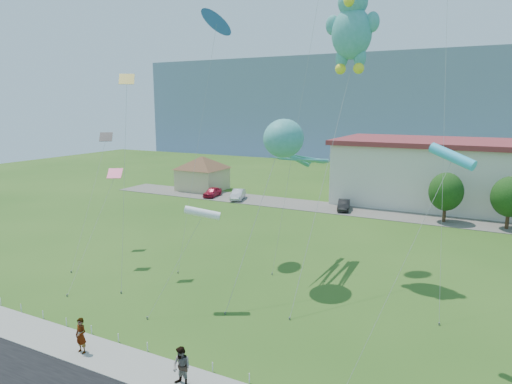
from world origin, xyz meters
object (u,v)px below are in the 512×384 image
(pedestrian_left, at_px, (81,336))
(teddy_bear_kite, at_px, (352,27))
(parked_car_red, at_px, (212,192))
(parked_car_black, at_px, (344,205))
(pavilion, at_px, (202,170))
(parked_car_silver, at_px, (238,195))
(octopus_kite, at_px, (290,147))
(pedestrian_right, at_px, (182,367))

(pedestrian_left, xyz_separation_m, teddy_bear_kite, (8.32, 17.93, 16.92))
(parked_car_red, distance_m, parked_car_black, 18.54)
(pavilion, xyz_separation_m, teddy_bear_kite, (28.52, -23.12, 14.92))
(teddy_bear_kite, bearing_deg, parked_car_silver, 136.53)
(pedestrian_left, relative_size, parked_car_silver, 0.45)
(pavilion, xyz_separation_m, octopus_kite, (25.26, -26.13, 6.59))
(pavilion, bearing_deg, parked_car_black, -8.86)
(parked_car_red, distance_m, parked_car_silver, 4.13)
(pavilion, distance_m, octopus_kite, 36.94)
(teddy_bear_kite, bearing_deg, pedestrian_left, -114.90)
(parked_car_red, bearing_deg, pedestrian_left, -74.21)
(parked_car_red, bearing_deg, pavilion, 129.87)
(pedestrian_left, bearing_deg, parked_car_red, 115.38)
(pavilion, height_order, pedestrian_right, pavilion)
(pedestrian_right, distance_m, octopus_kite, 17.21)
(parked_car_black, bearing_deg, teddy_bear_kite, -86.88)
(pedestrian_right, height_order, teddy_bear_kite, teddy_bear_kite)
(pedestrian_right, bearing_deg, parked_car_black, 105.54)
(pedestrian_left, bearing_deg, teddy_bear_kite, 67.19)
(pedestrian_right, xyz_separation_m, parked_car_black, (-3.74, 37.46, -0.34))
(pavilion, bearing_deg, octopus_kite, -45.98)
(parked_car_red, distance_m, teddy_bear_kite, 35.50)
(pavilion, xyz_separation_m, parked_car_red, (4.19, -3.86, -2.33))
(parked_car_silver, height_order, teddy_bear_kite, teddy_bear_kite)
(octopus_kite, xyz_separation_m, teddy_bear_kite, (3.26, 3.02, 8.33))
(pedestrian_right, distance_m, parked_car_silver, 41.24)
(parked_car_red, bearing_deg, parked_car_silver, -9.04)
(pedestrian_left, height_order, pedestrian_right, pedestrian_right)
(parked_car_black, height_order, octopus_kite, octopus_kite)
(teddy_bear_kite, bearing_deg, octopus_kite, -137.26)
(pavilion, distance_m, parked_car_black, 23.12)
(octopus_kite, bearing_deg, pedestrian_right, -85.34)
(parked_car_silver, distance_m, teddy_bear_kite, 32.73)
(pedestrian_left, relative_size, octopus_kite, 0.14)
(pedestrian_right, height_order, parked_car_silver, pedestrian_right)
(parked_car_red, bearing_deg, parked_car_black, -6.54)
(pavilion, xyz_separation_m, parked_car_black, (22.73, -3.54, -2.33))
(parked_car_silver, xyz_separation_m, teddy_bear_kite, (20.20, -19.15, 17.21))
(parked_car_black, xyz_separation_m, teddy_bear_kite, (5.79, -19.57, 17.25))
(parked_car_black, bearing_deg, pedestrian_right, -97.66)
(pedestrian_right, xyz_separation_m, parked_car_red, (-22.28, 37.15, -0.34))
(teddy_bear_kite, bearing_deg, pedestrian_right, -96.55)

